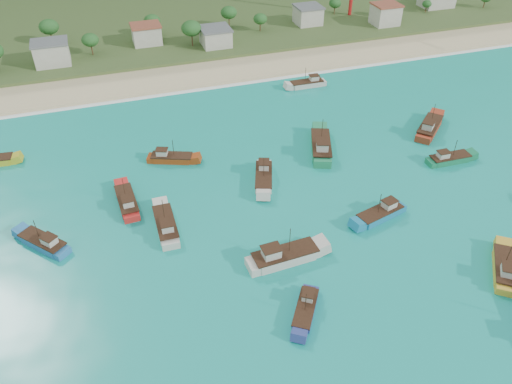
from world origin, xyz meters
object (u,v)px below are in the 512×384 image
object	(u,v)px
boat_12	(380,214)
boat_16	(321,147)
boat_1	(127,203)
boat_28	(449,159)
boat_19	(166,226)
boat_4	(264,178)
boat_8	(429,128)
boat_23	(306,310)
boat_15	(171,159)
boat_3	(284,257)
boat_6	(504,269)
boat_18	(307,84)
boat_14	(44,243)

from	to	relation	value
boat_12	boat_16	distance (m)	23.81
boat_1	boat_28	distance (m)	66.38
boat_12	boat_28	bearing A→B (deg)	-77.79
boat_16	boat_19	world-z (taller)	boat_16
boat_4	boat_28	world-z (taller)	boat_4
boat_1	boat_28	bearing A→B (deg)	-8.97
boat_8	boat_19	xyz separation A→B (m)	(-63.65, -14.71, -0.12)
boat_1	boat_23	distance (m)	40.17
boat_15	boat_19	size ratio (longest dim) A/B	0.91
boat_12	boat_3	bearing A→B (deg)	88.81
boat_12	boat_28	xyz separation A→B (m)	(22.80, 11.48, -0.06)
boat_6	boat_18	xyz separation A→B (m)	(-2.97, 72.96, -0.05)
boat_8	boat_23	xyz separation A→B (m)	(-47.47, -39.44, -0.35)
boat_16	boat_28	size ratio (longest dim) A/B	1.40
boat_16	boat_3	bearing A→B (deg)	-102.96
boat_19	boat_23	size ratio (longest dim) A/B	1.25
boat_18	boat_28	xyz separation A→B (m)	(13.93, -43.10, -0.02)
boat_1	boat_4	bearing A→B (deg)	-4.48
boat_3	boat_16	bearing A→B (deg)	142.47
boat_3	boat_14	size ratio (longest dim) A/B	1.31
boat_3	boat_12	xyz separation A→B (m)	(20.67, 4.90, -0.21)
boat_15	boat_18	bearing A→B (deg)	141.74
boat_16	boat_28	distance (m)	26.87
boat_8	boat_12	distance (m)	35.24
boat_15	boat_23	distance (m)	47.38
boat_4	boat_16	distance (m)	16.62
boat_4	boat_28	xyz separation A→B (m)	(39.23, -5.94, -0.12)
boat_23	boat_19	bearing A→B (deg)	-22.93
boat_4	boat_8	bearing A→B (deg)	-151.88
boat_4	boat_8	distance (m)	42.98
boat_8	boat_28	bearing A→B (deg)	-57.14
boat_19	boat_4	bearing A→B (deg)	22.58
boat_4	boat_6	size ratio (longest dim) A/B	1.11
boat_19	boat_12	bearing A→B (deg)	-12.65
boat_4	boat_6	world-z (taller)	boat_4
boat_6	boat_14	world-z (taller)	boat_6
boat_6	boat_28	xyz separation A→B (m)	(10.96, 29.87, -0.08)
boat_4	boat_6	distance (m)	45.62
boat_15	boat_18	world-z (taller)	boat_18
boat_14	boat_19	world-z (taller)	boat_19
boat_1	boat_16	xyz separation A→B (m)	(42.18, 5.86, 0.30)
boat_1	boat_6	size ratio (longest dim) A/B	1.04
boat_14	boat_18	xyz separation A→B (m)	(66.85, 43.40, -0.01)
boat_14	boat_15	xyz separation A→B (m)	(25.27, 19.08, -0.04)
boat_8	boat_12	world-z (taller)	boat_8
boat_18	boat_6	bearing A→B (deg)	-176.71
boat_16	boat_23	bearing A→B (deg)	-95.79
boat_12	boat_14	world-z (taller)	boat_12
boat_19	boat_15	bearing A→B (deg)	77.95
boat_3	boat_23	bearing A→B (deg)	-6.88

